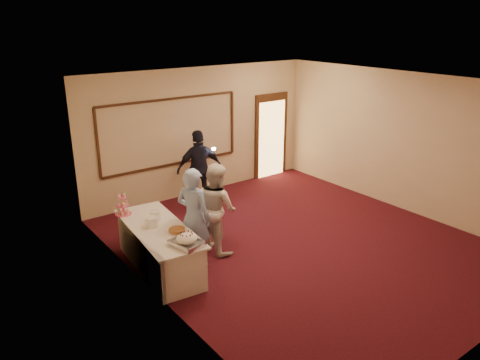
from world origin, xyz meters
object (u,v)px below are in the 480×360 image
object	(u,v)px
pavlova_tray	(187,240)
tart	(177,230)
plate_stack_a	(152,222)
cupcake_stand	(123,206)
buffet_table	(160,248)
woman	(217,208)
plate_stack_b	(155,215)
guest	(200,169)
man	(194,217)

from	to	relation	value
pavlova_tray	tart	xyz separation A→B (m)	(0.11, 0.49, -0.06)
plate_stack_a	cupcake_stand	bearing A→B (deg)	102.93
buffet_table	woman	distance (m)	1.25
pavlova_tray	plate_stack_a	size ratio (longest dim) A/B	2.77
plate_stack_b	guest	size ratio (longest dim) A/B	0.11
buffet_table	plate_stack_a	bearing A→B (deg)	127.56
cupcake_stand	tart	bearing A→B (deg)	-71.71
tart	guest	bearing A→B (deg)	50.89
buffet_table	tart	bearing A→B (deg)	-65.47
pavlova_tray	man	bearing A→B (deg)	50.79
buffet_table	plate_stack_a	distance (m)	0.48
buffet_table	man	distance (m)	0.77
cupcake_stand	tart	xyz separation A→B (m)	(0.40, -1.21, -0.12)
pavlova_tray	guest	xyz separation A→B (m)	(2.00, 2.82, 0.02)
buffet_table	plate_stack_b	world-z (taller)	plate_stack_b
man	guest	world-z (taller)	guest
cupcake_stand	plate_stack_a	xyz separation A→B (m)	(0.18, -0.78, -0.07)
plate_stack_a	tart	size ratio (longest dim) A/B	0.66
cupcake_stand	woman	size ratio (longest dim) A/B	0.26
plate_stack_a	buffet_table	bearing A→B (deg)	-52.44
buffet_table	man	size ratio (longest dim) A/B	1.30
tart	plate_stack_b	bearing A→B (deg)	94.04
man	woman	size ratio (longest dim) A/B	1.05
man	woman	bearing A→B (deg)	-96.30
plate_stack_b	tart	distance (m)	0.66
pavlova_tray	tart	world-z (taller)	pavlova_tray
plate_stack_b	plate_stack_a	bearing A→B (deg)	-126.76
plate_stack_a	woman	bearing A→B (deg)	-3.82
guest	woman	bearing A→B (deg)	81.61
pavlova_tray	plate_stack_a	world-z (taller)	pavlova_tray
woman	guest	xyz separation A→B (m)	(0.88, 1.98, 0.04)
buffet_table	man	xyz separation A→B (m)	(0.57, -0.21, 0.48)
pavlova_tray	woman	distance (m)	1.39
guest	buffet_table	bearing A→B (deg)	59.64
buffet_table	guest	size ratio (longest dim) A/B	1.30
cupcake_stand	plate_stack_b	world-z (taller)	cupcake_stand
tart	guest	xyz separation A→B (m)	(1.89, 2.33, 0.08)
woman	tart	bearing A→B (deg)	107.55
plate_stack_a	guest	bearing A→B (deg)	41.97
buffet_table	plate_stack_a	xyz separation A→B (m)	(-0.06, 0.08, 0.47)
plate_stack_b	tart	xyz separation A→B (m)	(0.05, -0.66, -0.05)
cupcake_stand	woman	xyz separation A→B (m)	(1.41, -0.86, -0.09)
tart	man	bearing A→B (deg)	18.89
cupcake_stand	guest	xyz separation A→B (m)	(2.29, 1.12, -0.05)
buffet_table	pavlova_tray	world-z (taller)	pavlova_tray
plate_stack_b	guest	distance (m)	2.55
woman	guest	world-z (taller)	guest
cupcake_stand	woman	bearing A→B (deg)	-31.51
pavlova_tray	guest	world-z (taller)	guest
pavlova_tray	woman	xyz separation A→B (m)	(1.11, 0.84, -0.02)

